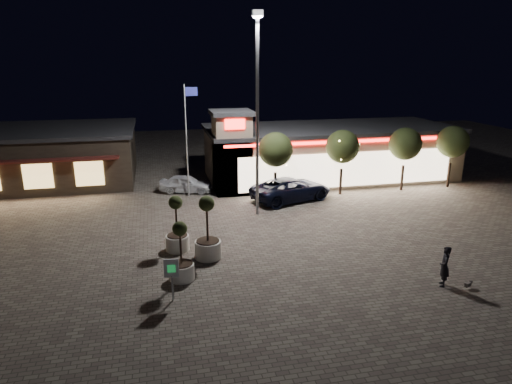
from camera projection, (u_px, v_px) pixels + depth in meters
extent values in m
plane|color=#696055|center=(254.00, 271.00, 21.68)|extent=(90.00, 90.00, 0.00)
cube|color=gray|center=(329.00, 154.00, 38.18)|extent=(20.00, 8.00, 4.00)
cube|color=#262628|center=(330.00, 128.00, 37.57)|extent=(20.40, 8.40, 0.30)
cube|color=beige|center=(348.00, 169.00, 34.51)|extent=(17.00, 0.12, 2.60)
cube|color=#FF1914|center=(350.00, 141.00, 33.87)|extent=(19.00, 0.10, 0.18)
cube|color=gray|center=(232.00, 154.00, 33.56)|extent=(2.60, 2.60, 5.80)
cube|color=#262628|center=(231.00, 113.00, 32.69)|extent=(3.00, 3.00, 0.30)
cube|color=#FF1914|center=(235.00, 124.00, 31.62)|extent=(1.40, 0.10, 0.70)
cube|color=#382D23|center=(32.00, 157.00, 36.84)|extent=(16.00, 10.00, 4.00)
cube|color=#262628|center=(28.00, 131.00, 36.23)|extent=(16.40, 10.40, 0.30)
cube|color=#591E19|center=(11.00, 162.00, 31.57)|extent=(14.40, 0.80, 0.15)
cube|color=#ECBE6A|center=(38.00, 176.00, 32.55)|extent=(2.00, 0.12, 1.80)
cube|color=#ECBE6A|center=(89.00, 174.00, 33.29)|extent=(2.00, 0.12, 1.80)
cylinder|color=gray|center=(257.00, 121.00, 27.87)|extent=(0.20, 0.20, 12.00)
cube|color=gray|center=(257.00, 13.00, 26.11)|extent=(0.60, 0.40, 0.35)
cube|color=white|center=(257.00, 17.00, 26.16)|extent=(0.45, 0.30, 0.08)
cylinder|color=white|center=(187.00, 142.00, 32.27)|extent=(0.10, 0.10, 8.00)
cube|color=navy|center=(191.00, 91.00, 31.37)|extent=(0.90, 0.04, 0.60)
cylinder|color=#332319|center=(275.00, 186.00, 32.53)|extent=(0.20, 0.20, 1.92)
sphere|color=#2D3819|center=(276.00, 150.00, 31.79)|extent=(2.42, 2.42, 2.42)
cylinder|color=#332319|center=(341.00, 182.00, 33.59)|extent=(0.20, 0.20, 1.92)
sphere|color=#2D3819|center=(343.00, 147.00, 32.85)|extent=(2.42, 2.42, 2.42)
cylinder|color=#332319|center=(402.00, 178.00, 34.65)|extent=(0.20, 0.20, 1.92)
sphere|color=#2D3819|center=(405.00, 144.00, 33.91)|extent=(2.42, 2.42, 2.42)
cylinder|color=#332319|center=(449.00, 175.00, 35.50)|extent=(0.20, 0.20, 1.92)
sphere|color=#2D3819|center=(453.00, 142.00, 34.76)|extent=(2.42, 2.42, 2.42)
imported|color=black|center=(291.00, 189.00, 32.26)|extent=(6.42, 4.37, 1.63)
imported|color=silver|center=(186.00, 184.00, 34.13)|extent=(4.20, 2.61, 1.33)
imported|color=black|center=(445.00, 266.00, 20.07)|extent=(0.71, 0.81, 1.86)
cube|color=#59514C|center=(468.00, 284.00, 19.97)|extent=(0.37, 0.26, 0.18)
sphere|color=#59514C|center=(471.00, 282.00, 20.06)|extent=(0.16, 0.16, 0.16)
cylinder|color=white|center=(178.00, 243.00, 23.95)|extent=(1.22, 1.22, 0.81)
cylinder|color=black|center=(177.00, 235.00, 23.83)|extent=(1.06, 1.06, 0.06)
cylinder|color=#332319|center=(176.00, 218.00, 23.56)|extent=(0.10, 0.10, 1.83)
sphere|color=#2D3819|center=(175.00, 202.00, 23.31)|extent=(0.71, 0.71, 0.71)
cylinder|color=white|center=(182.00, 272.00, 20.80)|extent=(1.14, 1.14, 0.76)
cylinder|color=black|center=(182.00, 264.00, 20.68)|extent=(0.99, 0.99, 0.06)
cylinder|color=#332319|center=(181.00, 246.00, 20.43)|extent=(0.10, 0.10, 1.72)
sphere|color=#2D3819|center=(180.00, 229.00, 20.20)|extent=(0.67, 0.67, 0.67)
cylinder|color=white|center=(208.00, 249.00, 23.03)|extent=(1.33, 1.33, 0.89)
cylinder|color=black|center=(208.00, 241.00, 22.90)|extent=(1.16, 1.16, 0.07)
cylinder|color=#332319|center=(207.00, 222.00, 22.60)|extent=(0.11, 0.11, 2.00)
sphere|color=#2D3819|center=(207.00, 204.00, 22.33)|extent=(0.78, 0.78, 0.78)
cylinder|color=gray|center=(172.00, 288.00, 18.93)|extent=(0.08, 0.08, 1.14)
cube|color=white|center=(171.00, 268.00, 18.68)|extent=(0.62, 0.15, 0.80)
cube|color=#18933C|center=(171.00, 269.00, 18.64)|extent=(0.33, 0.07, 0.33)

